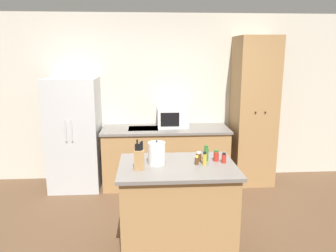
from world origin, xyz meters
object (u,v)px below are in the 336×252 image
spice_bottle_green_herb (224,158)px  spice_bottle_pale_salt (216,156)px  spice_bottle_amber_oil (199,157)px  spice_bottle_orange_cap (197,161)px  knife_block (139,159)px  microwave (173,117)px  kettle (157,153)px  spice_bottle_tall_dark (205,159)px  spice_bottle_short_red (206,154)px  pantry_cabinet (253,111)px  refrigerator (75,134)px

spice_bottle_green_herb → spice_bottle_pale_salt: (-0.07, 0.06, 0.00)m
spice_bottle_amber_oil → spice_bottle_green_herb: (0.25, -0.08, 0.00)m
spice_bottle_pale_salt → spice_bottle_orange_cap: size_ratio=1.29×
knife_block → microwave: bearing=76.4°
spice_bottle_orange_cap → knife_block: bearing=-169.8°
knife_block → spice_bottle_orange_cap: 0.58m
kettle → microwave: bearing=80.5°
spice_bottle_tall_dark → spice_bottle_short_red: 0.13m
spice_bottle_pale_salt → spice_bottle_orange_cap: (-0.22, -0.10, -0.01)m
pantry_cabinet → spice_bottle_orange_cap: bearing=-122.8°
spice_bottle_tall_dark → kettle: kettle is taller
pantry_cabinet → spice_bottle_orange_cap: 2.13m
refrigerator → spice_bottle_amber_oil: refrigerator is taller
spice_bottle_green_herb → spice_bottle_short_red: bearing=155.1°
refrigerator → pantry_cabinet: bearing=0.8°
pantry_cabinet → kettle: bearing=-131.5°
spice_bottle_pale_salt → spice_bottle_orange_cap: 0.24m
microwave → spice_bottle_orange_cap: bearing=-87.3°
spice_bottle_pale_salt → refrigerator: bearing=137.1°
refrigerator → spice_bottle_orange_cap: size_ratio=18.42×
spice_bottle_orange_cap → kettle: size_ratio=0.36×
spice_bottle_short_red → spice_bottle_green_herb: 0.19m
spice_bottle_tall_dark → kettle: (-0.47, 0.05, 0.05)m
microwave → spice_bottle_tall_dark: 1.89m
spice_bottle_short_red → microwave: bearing=96.6°
knife_block → spice_bottle_short_red: knife_block is taller
refrigerator → spice_bottle_amber_oil: bearing=-45.7°
pantry_cabinet → spice_bottle_green_herb: size_ratio=21.32×
spice_bottle_amber_oil → spice_bottle_orange_cap: 0.11m
spice_bottle_tall_dark → spice_bottle_green_herb: (0.21, 0.04, -0.01)m
refrigerator → spice_bottle_orange_cap: refrigerator is taller
spice_bottle_green_herb → spice_bottle_pale_salt: size_ratio=0.91×
microwave → knife_block: knife_block is taller
spice_bottle_tall_dark → spice_bottle_pale_salt: size_ratio=1.16×
spice_bottle_short_red → spice_bottle_pale_salt: spice_bottle_short_red is taller
pantry_cabinet → refrigerator: bearing=-179.2°
pantry_cabinet → spice_bottle_pale_salt: (-0.93, -1.69, -0.15)m
pantry_cabinet → spice_bottle_tall_dark: 2.10m
refrigerator → spice_bottle_pale_salt: 2.43m
spice_bottle_tall_dark → spice_bottle_short_red: spice_bottle_short_red is taller
spice_bottle_tall_dark → spice_bottle_orange_cap: size_ratio=1.50×
spice_bottle_tall_dark → spice_bottle_orange_cap: spice_bottle_tall_dark is taller
pantry_cabinet → kettle: pantry_cabinet is taller
spice_bottle_orange_cap → refrigerator: bearing=131.8°
refrigerator → kettle: 2.08m
spice_bottle_tall_dark → kettle: bearing=173.8°
spice_bottle_orange_cap → spice_bottle_amber_oil: bearing=71.5°
spice_bottle_short_red → spice_bottle_pale_salt: (0.10, -0.01, -0.02)m
spice_bottle_amber_oil → spice_bottle_green_herb: 0.26m
spice_bottle_green_herb → spice_bottle_orange_cap: spice_bottle_green_herb is taller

